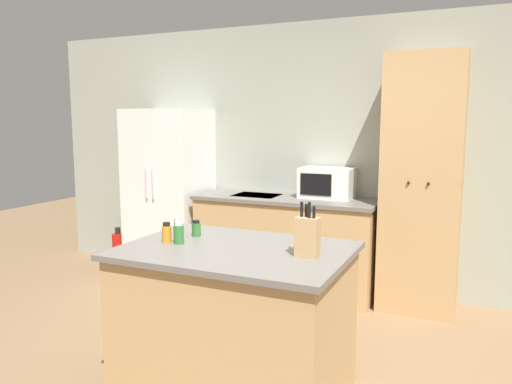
{
  "coord_description": "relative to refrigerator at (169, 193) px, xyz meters",
  "views": [
    {
      "loc": [
        1.04,
        -2.42,
        1.65
      ],
      "look_at": [
        -0.69,
        1.4,
        1.05
      ],
      "focal_mm": 35.0,
      "sensor_mm": 36.0,
      "label": 1
    }
  ],
  "objects": [
    {
      "name": "spice_bottle_tall_dark",
      "position": [
        1.29,
        -1.92,
        0.09
      ],
      "size": [
        0.06,
        0.06,
        0.12
      ],
      "color": "orange",
      "rests_on": "kitchen_island"
    },
    {
      "name": "spice_bottle_green_herb",
      "position": [
        1.37,
        -1.7,
        0.08
      ],
      "size": [
        0.06,
        0.06,
        0.1
      ],
      "color": "#337033",
      "rests_on": "kitchen_island"
    },
    {
      "name": "spice_bottle_short_red",
      "position": [
        1.37,
        -1.92,
        0.1
      ],
      "size": [
        0.06,
        0.06,
        0.14
      ],
      "color": "#337033",
      "rests_on": "kitchen_island"
    },
    {
      "name": "wall_back",
      "position": [
        1.97,
        0.35,
        0.42
      ],
      "size": [
        7.2,
        0.06,
        2.6
      ],
      "color": "#9EA393",
      "rests_on": "ground_plane"
    },
    {
      "name": "refrigerator",
      "position": [
        0.0,
        0.0,
        0.0
      ],
      "size": [
        0.78,
        0.67,
        1.77
      ],
      "color": "white",
      "rests_on": "ground_plane"
    },
    {
      "name": "kitchen_island",
      "position": [
        1.73,
        -1.86,
        -0.42
      ],
      "size": [
        1.31,
        0.94,
        0.92
      ],
      "color": "tan",
      "rests_on": "ground_plane"
    },
    {
      "name": "microwave",
      "position": [
        1.69,
        0.14,
        0.18
      ],
      "size": [
        0.49,
        0.34,
        0.29
      ],
      "color": "white",
      "rests_on": "back_counter"
    },
    {
      "name": "knife_block",
      "position": [
        2.17,
        -1.87,
        0.15
      ],
      "size": [
        0.13,
        0.08,
        0.3
      ],
      "color": "tan",
      "rests_on": "kitchen_island"
    },
    {
      "name": "back_counter",
      "position": [
        1.32,
        0.02,
        -0.42
      ],
      "size": [
        1.76,
        0.64,
        0.93
      ],
      "color": "tan",
      "rests_on": "ground_plane"
    },
    {
      "name": "fire_extinguisher",
      "position": [
        -0.62,
        -0.1,
        -0.67
      ],
      "size": [
        0.13,
        0.13,
        0.48
      ],
      "color": "red",
      "rests_on": "ground_plane"
    },
    {
      "name": "spice_bottle_amber_oil",
      "position": [
        1.22,
        -1.7,
        0.08
      ],
      "size": [
        0.05,
        0.05,
        0.11
      ],
      "color": "#563319",
      "rests_on": "kitchen_island"
    },
    {
      "name": "pantry_cabinet",
      "position": [
        2.55,
        0.07,
        0.22
      ],
      "size": [
        0.65,
        0.53,
        2.21
      ],
      "color": "tan",
      "rests_on": "ground_plane"
    }
  ]
}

